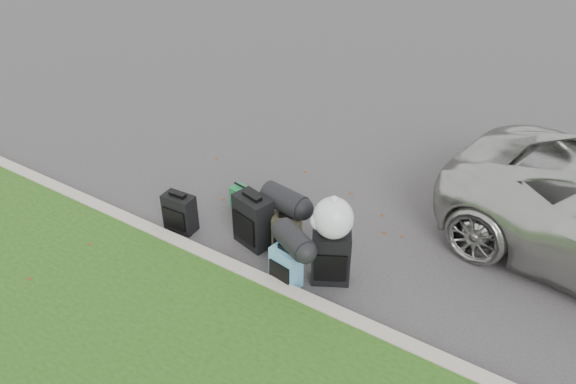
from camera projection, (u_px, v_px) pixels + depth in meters
The scene contains 12 objects.
ground at pixel (286, 235), 7.51m from camera, with size 120.00×120.00×0.00m, color #383535.
curb at pixel (241, 273), 6.77m from camera, with size 120.00×0.18×0.15m, color #9E937F.
suitcase_small_black at pixel (180, 213), 7.49m from camera, with size 0.43×0.23×0.53m, color black.
suitcase_large_black_left at pixel (253, 221), 7.19m from camera, with size 0.49×0.30×0.71m, color black.
suitcase_olive at pixel (287, 233), 7.15m from camera, with size 0.36×0.23×0.50m, color #363222.
suitcase_teal at pixel (286, 267), 6.58m from camera, with size 0.36×0.21×0.51m, color teal.
suitcase_large_black_right at pixel (331, 258), 6.59m from camera, with size 0.45×0.27×0.68m, color black.
tote_green at pixel (241, 197), 8.03m from camera, with size 0.26×0.21×0.30m, color #1B7B3C.
tote_navy at pixel (250, 208), 7.80m from camera, with size 0.28×0.22×0.30m, color navy.
duffel_left at pixel (284, 200), 7.05m from camera, with size 0.31×0.31×0.58m, color black.
duffel_right at pixel (293, 240), 6.36m from camera, with size 0.29×0.29×0.51m, color black.
trash_bag at pixel (333, 218), 6.28m from camera, with size 0.47×0.47×0.47m, color silver.
Camera 1 is at (3.28, -5.01, 4.57)m, focal length 35.00 mm.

